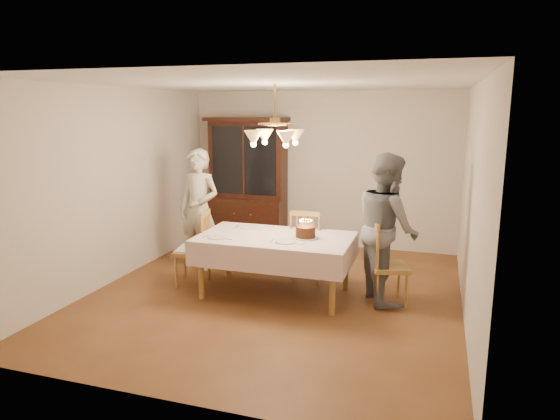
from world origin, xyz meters
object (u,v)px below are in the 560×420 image
(chair_far_side, at_px, (307,249))
(elderly_woman, at_px, (199,210))
(dining_table, at_px, (275,242))
(china_hutch, at_px, (248,183))
(birthday_cake, at_px, (305,232))

(chair_far_side, bearing_deg, elderly_woman, 178.03)
(dining_table, relative_size, china_hutch, 0.88)
(dining_table, distance_m, elderly_woman, 1.55)
(china_hutch, relative_size, elderly_woman, 1.23)
(elderly_woman, bearing_deg, birthday_cake, -11.36)
(elderly_woman, relative_size, birthday_cake, 5.84)
(china_hutch, bearing_deg, chair_far_side, -47.51)
(chair_far_side, height_order, elderly_woman, elderly_woman)
(birthday_cake, bearing_deg, chair_far_side, 102.19)
(china_hutch, relative_size, chair_far_side, 2.16)
(chair_far_side, distance_m, birthday_cake, 0.73)
(chair_far_side, bearing_deg, dining_table, -111.76)
(dining_table, height_order, elderly_woman, elderly_woman)
(dining_table, distance_m, birthday_cake, 0.41)
(dining_table, height_order, china_hutch, china_hutch)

